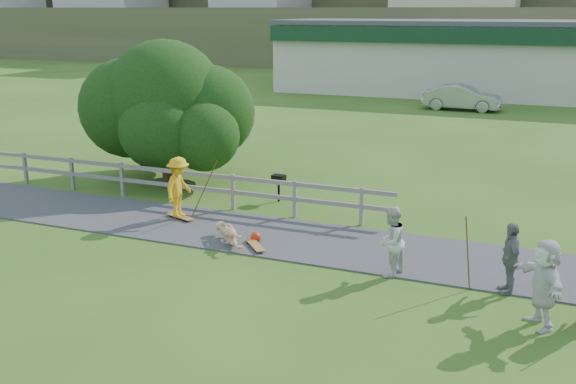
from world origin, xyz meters
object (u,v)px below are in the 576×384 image
Objects in this scene: spectator_d at (544,284)px; car_silver at (462,98)px; tree at (167,123)px; spectator_a at (391,241)px; bbq at (279,188)px; skater_rider at (179,191)px; skater_fallen at (229,233)px; spectator_b at (510,258)px.

car_silver is (-4.89, 27.43, -0.13)m from spectator_d.
car_silver is 0.68× the size of tree.
spectator_a is 6.42m from bbq.
tree is (-2.82, 3.97, 1.14)m from skater_rider.
bbq is at bearing -153.92° from spectator_d.
skater_rider is 2.04× the size of bbq.
tree reaches higher than skater_rider.
skater_rider reaches higher than car_silver.
skater_fallen is 7.42m from tree.
spectator_d reaches higher than car_silver.
spectator_d is 0.39× the size of car_silver.
spectator_a is 1.04× the size of spectator_b.
spectator_a reaches higher than spectator_b.
spectator_d reaches higher than spectator_b.
skater_fallen is at bearing -46.03° from tree.
tree reaches higher than car_silver.
spectator_a is 1.91× the size of bbq.
spectator_b is 26.40m from car_silver.
bbq is at bearing -139.77° from spectator_b.
car_silver is at bearing -12.44° from skater_rider.
skater_rider is 24.86m from car_silver.
skater_fallen is 0.96× the size of spectator_b.
bbq is (4.76, -1.21, -1.59)m from tree.
car_silver is at bearing 69.36° from tree.
spectator_b reaches higher than skater_fallen.
tree is (-7.69, -20.40, 1.26)m from car_silver.
tree is at bearing 88.32° from skater_fallen.
spectator_a is 0.93× the size of spectator_d.
tree is at bearing -103.41° from spectator_a.
spectator_a is at bearing -105.87° from skater_rider.
skater_fallen is 0.92× the size of spectator_a.
skater_rider is 1.07× the size of spectator_a.
spectator_b is at bearing -101.67° from skater_rider.
skater_rider is 2.58m from skater_fallen.
car_silver is 21.84m from tree.
spectator_a is 26.14m from car_silver.
car_silver is 21.81m from bbq.
car_silver reaches higher than bbq.
skater_fallen is (2.19, -1.22, -0.60)m from skater_rider.
tree is at bearing 160.42° from car_silver.
skater_rider is 0.26× the size of tree.
tree is (-12.57, 7.02, 1.13)m from spectator_d.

